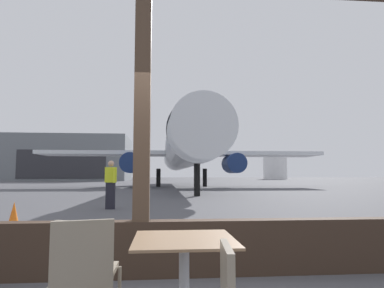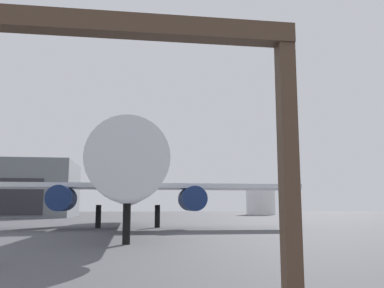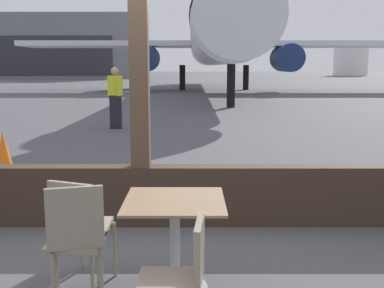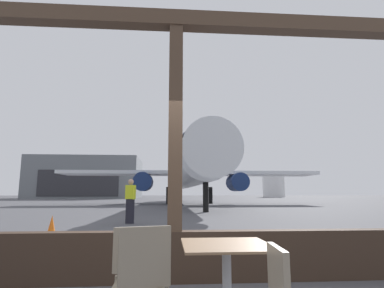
% 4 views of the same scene
% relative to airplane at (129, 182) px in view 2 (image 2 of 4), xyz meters
% --- Properties ---
extents(ground_plane, '(220.00, 220.00, 0.00)m').
position_rel_airplane_xyz_m(ground_plane, '(-2.24, 11.25, -3.61)').
color(ground_plane, '#4C4C51').
extents(airplane, '(27.61, 34.82, 10.40)m').
position_rel_airplane_xyz_m(airplane, '(0.00, 0.00, 0.00)').
color(airplane, silver).
rests_on(airplane, ground).
extents(distant_hangar, '(23.59, 15.54, 9.17)m').
position_rel_airplane_xyz_m(distant_hangar, '(-21.05, 40.25, 0.97)').
color(distant_hangar, slate).
rests_on(distant_hangar, ground).
extents(fuel_storage_tank, '(6.27, 6.27, 5.98)m').
position_rel_airplane_xyz_m(fuel_storage_tank, '(28.30, 55.67, -0.62)').
color(fuel_storage_tank, white).
rests_on(fuel_storage_tank, ground).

